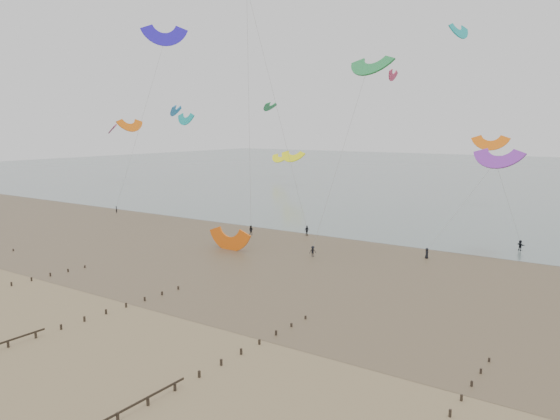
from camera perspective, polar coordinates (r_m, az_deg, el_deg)
The scene contains 6 objects.
ground at distance 63.08m, azimuth -21.05°, elevation -9.81°, with size 500.00×500.00×0.00m, color brown.
sea_and_shore at distance 88.77m, azimuth -4.05°, elevation -3.92°, with size 500.00×665.00×0.03m.
kitesurfer_lead at distance 128.46m, azimuth -16.71°, elevation 0.04°, with size 0.58×0.38×1.60m, color black.
kitesurfers at distance 88.40m, azimuth 13.55°, elevation -3.64°, with size 74.80×23.37×1.82m.
grounded_kite at distance 87.26m, azimuth -5.32°, elevation -4.16°, with size 6.96×3.64×5.30m, color orange, non-canonical shape.
kites_airborne at distance 142.41m, azimuth 7.35°, elevation 8.96°, with size 250.77×127.77×39.07m.
Camera 1 is at (49.89, -33.33, 19.46)m, focal length 35.00 mm.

